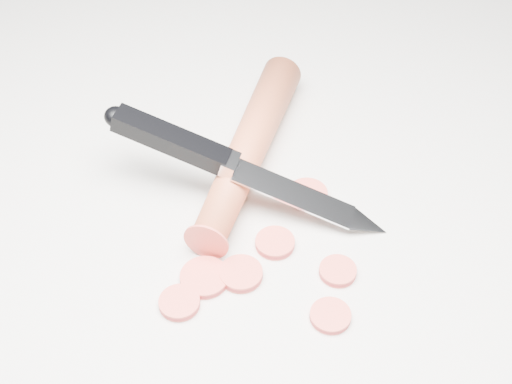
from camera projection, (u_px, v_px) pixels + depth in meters
name	position (u px, v px, depth m)	size (l,w,h in m)	color
ground	(248.00, 216.00, 0.60)	(2.40, 2.40, 0.00)	silver
carrot	(249.00, 147.00, 0.63)	(0.03, 0.03, 0.22)	#C44E2A
carrot_slice_0	(179.00, 303.00, 0.53)	(0.03, 0.03, 0.01)	#E84A3C
carrot_slice_1	(241.00, 274.00, 0.55)	(0.03, 0.03, 0.01)	#E84A3C
carrot_slice_2	(275.00, 243.00, 0.57)	(0.03, 0.03, 0.01)	#E84A3C
carrot_slice_3	(338.00, 271.00, 0.55)	(0.03, 0.03, 0.01)	#E84A3C
carrot_slice_4	(307.00, 194.00, 0.61)	(0.03, 0.03, 0.01)	#E84A3C
carrot_slice_5	(205.00, 277.00, 0.55)	(0.04, 0.04, 0.01)	#E84A3C
carrot_slice_6	(330.00, 316.00, 0.53)	(0.03, 0.03, 0.01)	#E84A3C
kitchen_knife	(246.00, 168.00, 0.58)	(0.19, 0.19, 0.08)	silver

